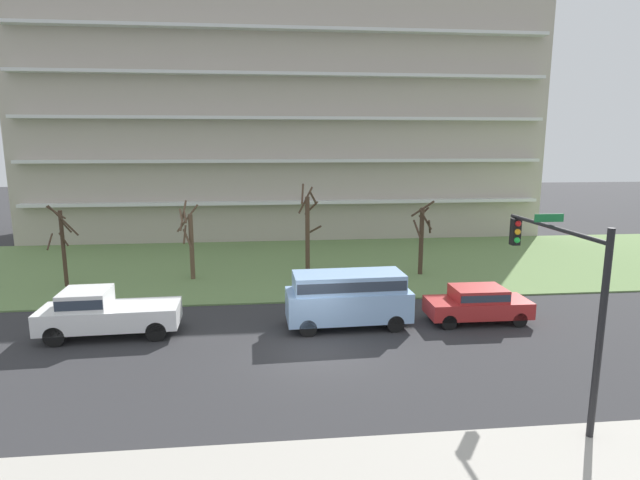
% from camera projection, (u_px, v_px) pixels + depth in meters
% --- Properties ---
extents(ground, '(160.00, 160.00, 0.00)m').
position_uv_depth(ground, '(317.00, 351.00, 19.15)').
color(ground, '#2D2D30').
extents(grass_lawn_strip, '(80.00, 16.00, 0.08)m').
position_uv_depth(grass_lawn_strip, '(295.00, 264.00, 32.83)').
color(grass_lawn_strip, '#66844C').
rests_on(grass_lawn_strip, ground).
extents(apartment_building, '(41.62, 11.35, 19.19)m').
position_uv_depth(apartment_building, '(286.00, 121.00, 43.95)').
color(apartment_building, '#B2A899').
rests_on(apartment_building, ground).
extents(tree_far_left, '(1.72, 1.51, 4.61)m').
position_uv_depth(tree_far_left, '(63.00, 244.00, 27.17)').
color(tree_far_left, '#423023').
rests_on(tree_far_left, ground).
extents(tree_left, '(1.26, 1.53, 4.54)m').
position_uv_depth(tree_left, '(190.00, 240.00, 28.79)').
color(tree_left, brown).
rests_on(tree_left, ground).
extents(tree_center, '(1.37, 1.38, 5.40)m').
position_uv_depth(tree_center, '(308.00, 230.00, 29.92)').
color(tree_center, '#4C3828').
rests_on(tree_center, ground).
extents(tree_right, '(1.37, 1.54, 4.41)m').
position_uv_depth(tree_right, '(422.00, 236.00, 29.85)').
color(tree_right, '#423023').
rests_on(tree_right, ground).
extents(pickup_white_near_left, '(5.48, 2.23, 1.95)m').
position_uv_depth(pickup_white_near_left, '(104.00, 312.00, 20.54)').
color(pickup_white_near_left, white).
rests_on(pickup_white_near_left, ground).
extents(sedan_red_center_left, '(4.42, 1.85, 1.57)m').
position_uv_depth(sedan_red_center_left, '(478.00, 303.00, 22.19)').
color(sedan_red_center_left, '#B22828').
rests_on(sedan_red_center_left, ground).
extents(van_blue_center_right, '(5.27, 2.18, 2.36)m').
position_uv_depth(van_blue_center_right, '(348.00, 295.00, 21.50)').
color(van_blue_center_right, '#8CB2E0').
rests_on(van_blue_center_right, ground).
extents(traffic_signal_mast, '(0.90, 5.12, 5.67)m').
position_uv_depth(traffic_signal_mast, '(563.00, 279.00, 14.42)').
color(traffic_signal_mast, black).
rests_on(traffic_signal_mast, ground).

